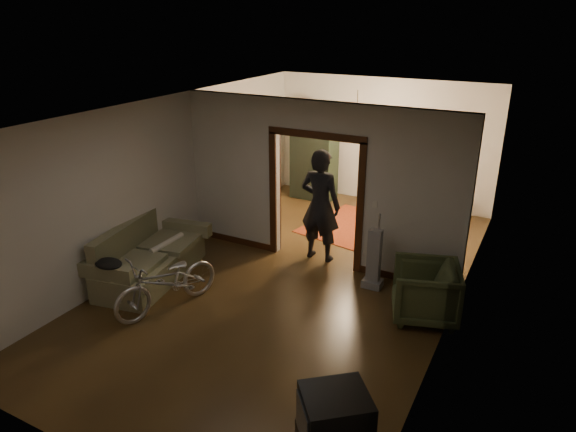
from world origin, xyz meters
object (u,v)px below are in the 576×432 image
Objects in this scene: sofa at (150,252)px; bicycle at (167,282)px; armchair at (425,291)px; desk at (421,198)px; person at (320,205)px; locker at (314,156)px.

sofa reaches higher than bicycle.
armchair is (4.25, 0.92, -0.06)m from sofa.
bicycle is at bearing -127.54° from desk.
person is at bearing -124.59° from desk.
locker is (-0.21, 5.47, 0.56)m from bicycle.
desk is (1.06, 2.94, -0.62)m from person.
desk is (3.19, 4.91, -0.09)m from sofa.
locker is (0.66, 4.86, 0.52)m from sofa.
person reaches higher than locker.
person reaches higher than sofa.
armchair is at bearing 42.13° from bicycle.
desk is at bearing 2.84° from locker.
sofa is 2.94m from person.
locker is at bearing 166.38° from desk.
person is at bearing 81.75° from bicycle.
sofa is at bearing -96.07° from locker.
armchair is 4.13m from desk.
locker is (-3.59, 3.94, 0.58)m from armchair.
sofa is 1.07m from bicycle.
locker is 2.60m from desk.
person reaches higher than armchair.
bicycle is 1.85× the size of armchair.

